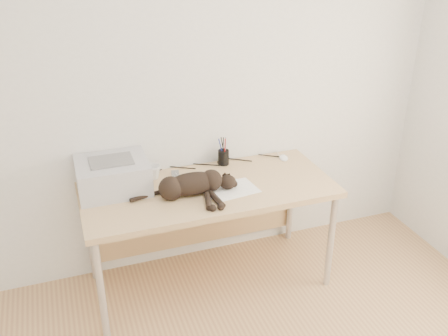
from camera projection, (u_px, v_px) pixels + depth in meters
name	position (u px, v px, depth m)	size (l,w,h in m)	color
wall_back	(190.00, 86.00, 3.22)	(3.50, 3.50, 0.00)	white
desk	(205.00, 199.00, 3.30)	(1.60, 0.70, 0.74)	tan
printer	(113.00, 175.00, 3.10)	(0.44, 0.37, 0.21)	#A8A8AC
papers	(229.00, 189.00, 3.14)	(0.36, 0.27, 0.01)	white
cat	(190.00, 186.00, 3.04)	(0.67, 0.31, 0.15)	black
mug	(153.00, 172.00, 3.25)	(0.10, 0.10, 0.09)	white
pen_cup	(224.00, 157.00, 3.45)	(0.08, 0.08, 0.19)	black
remote_grey	(176.00, 178.00, 3.26)	(0.05, 0.18, 0.02)	slate
remote_black	(202.00, 180.00, 3.23)	(0.05, 0.16, 0.02)	black
mouse	(284.00, 156.00, 3.54)	(0.06, 0.10, 0.03)	white
cable_tangle	(195.00, 166.00, 3.42)	(1.36, 0.08, 0.01)	black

